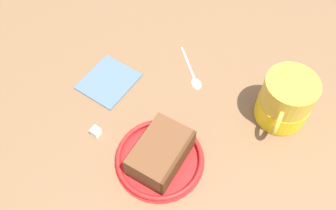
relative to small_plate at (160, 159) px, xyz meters
The scene contains 7 objects.
ground_plane 8.45cm from the small_plate, ahead, with size 149.71×149.71×2.18cm, color brown.
small_plate is the anchor object (origin of this frame).
cake_slice 2.52cm from the small_plate, 85.40° to the right, with size 11.76×8.56×5.21cm.
tea_mug 25.19cm from the small_plate, 32.14° to the right, with size 12.34×9.76×10.39cm.
teaspoon 20.13cm from the small_plate, 15.44° to the left, with size 8.34×9.90×0.80cm.
folded_napkin 20.70cm from the small_plate, 66.96° to the left, with size 10.65×9.63×0.60cm, color slate.
sugar_cube 13.18cm from the small_plate, 100.92° to the left, with size 1.61×1.61×1.61cm, color white.
Camera 1 is at (-30.01, -16.35, 60.63)cm, focal length 39.09 mm.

